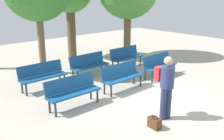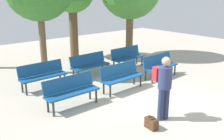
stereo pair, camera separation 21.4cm
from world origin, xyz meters
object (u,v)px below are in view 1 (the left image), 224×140
Objects in this scene: visitor_with_backpack at (166,84)px; bench_r0_c0 at (73,90)px; bench_r1_c2 at (126,56)px; bench_r0_c2 at (159,64)px; bench_r1_c0 at (42,75)px; bench_r0_c1 at (122,75)px; bench_r1_c1 at (89,64)px; handbag at (154,123)px.

bench_r0_c0 is at bearing -44.90° from visitor_with_backpack.
bench_r0_c0 and bench_r1_c2 have the same top height.
visitor_with_backpack is at bearing -57.39° from bench_r0_c0.
bench_r0_c0 and bench_r0_c2 have the same top height.
bench_r0_c0 and bench_r1_c0 have the same top height.
bench_r1_c2 is at bearing -0.52° from bench_r1_c0.
bench_r0_c0 is at bearing -156.02° from bench_r1_c2.
bench_r1_c1 is (0.02, 1.84, 0.00)m from bench_r0_c1.
bench_r0_c2 is at bearing -0.02° from bench_r0_c1.
bench_r1_c1 is (1.96, 0.03, 0.00)m from bench_r1_c0.
bench_r1_c2 is at bearing -110.28° from visitor_with_backpack.
visitor_with_backpack is at bearing -72.13° from bench_r1_c0.
bench_r1_c1 reaches higher than handbag.
bench_r0_c0 is 0.99× the size of bench_r0_c1.
bench_r0_c0 is 0.99× the size of bench_r0_c2.
bench_r0_c1 is 2.67m from handbag.
bench_r1_c0 is at bearing 100.39° from handbag.
visitor_with_backpack is at bearing 15.58° from handbag.
bench_r1_c0 and bench_r1_c2 have the same top height.
visitor_with_backpack is at bearing -100.62° from bench_r1_c1.
bench_r0_c2 is 1.00× the size of bench_r1_c1.
handbag is (0.77, -4.18, -0.37)m from bench_r1_c0.
bench_r1_c0 is at bearing 88.85° from bench_r0_c0.
visitor_with_backpack reaches higher than bench_r0_c2.
bench_r1_c0 is at bearing 153.56° from bench_r0_c2.
bench_r1_c1 is at bearing 87.76° from bench_r0_c1.
bench_r0_c0 is at bearing -179.97° from bench_r0_c1.
bench_r0_c1 is 1.00× the size of bench_r0_c2.
bench_r1_c0 is 4.27m from handbag.
handbag is at bearing -128.52° from bench_r1_c2.
visitor_with_backpack is (1.39, -2.15, 0.43)m from bench_r0_c0.
bench_r1_c2 is (3.94, 0.02, 0.00)m from bench_r1_c0.
bench_r0_c0 reaches higher than handbag.
bench_r1_c1 is at bearing 0.04° from bench_r1_c0.
bench_r0_c1 is 1.00× the size of bench_r1_c1.
visitor_with_backpack is (1.36, -4.02, 0.43)m from bench_r1_c0.
bench_r0_c2 is 1.78m from bench_r1_c2.
bench_r0_c1 and bench_r1_c2 have the same top height.
bench_r1_c2 is 4.81m from visitor_with_backpack.
bench_r1_c0 is 1.96m from bench_r1_c1.
bench_r1_c0 is 1.00× the size of bench_r1_c2.
bench_r0_c2 is (2.01, 0.06, 0.00)m from bench_r0_c1.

